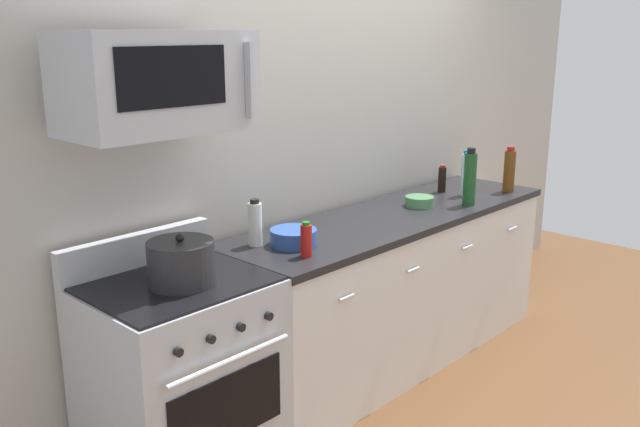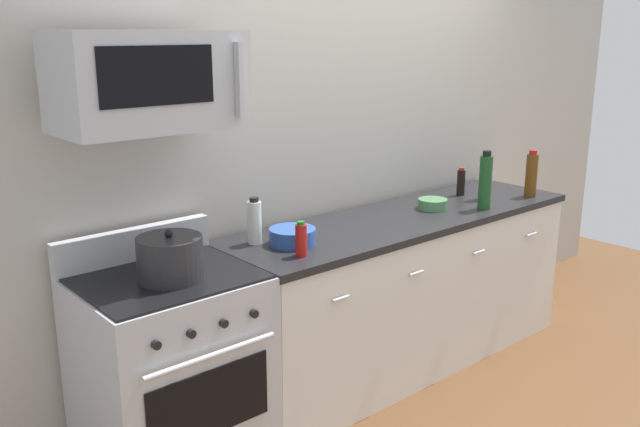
% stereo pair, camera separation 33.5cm
% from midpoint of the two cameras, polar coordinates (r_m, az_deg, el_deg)
% --- Properties ---
extents(ground_plane, '(6.49, 6.49, 0.00)m').
position_cam_midpoint_polar(ground_plane, '(4.31, 9.06, -12.09)').
color(ground_plane, brown).
extents(back_wall, '(5.41, 0.10, 2.70)m').
position_cam_midpoint_polar(back_wall, '(4.15, 5.50, 6.67)').
color(back_wall, '#B7B2A8').
rests_on(back_wall, ground_plane).
extents(counter_unit, '(2.32, 0.66, 0.92)m').
position_cam_midpoint_polar(counter_unit, '(4.12, 9.33, -6.38)').
color(counter_unit, silver).
rests_on(counter_unit, ground_plane).
extents(range_oven, '(0.76, 0.69, 1.07)m').
position_cam_midpoint_polar(range_oven, '(3.19, -9.29, -12.82)').
color(range_oven, '#B7BABF').
rests_on(range_oven, ground_plane).
extents(microwave, '(0.74, 0.44, 0.40)m').
position_cam_midpoint_polar(microwave, '(2.87, -10.85, 10.78)').
color(microwave, '#B7BABF').
extents(bottle_hot_sauce_red, '(0.05, 0.05, 0.17)m').
position_cam_midpoint_polar(bottle_hot_sauce_red, '(3.20, 1.41, -2.23)').
color(bottle_hot_sauce_red, '#B21914').
rests_on(bottle_hot_sauce_red, countertop_slab).
extents(bottle_wine_amber, '(0.07, 0.07, 0.30)m').
position_cam_midpoint_polar(bottle_wine_amber, '(4.60, 19.19, 3.06)').
color(bottle_wine_amber, '#59330F').
rests_on(bottle_wine_amber, countertop_slab).
extents(bottle_vinegar_white, '(0.07, 0.07, 0.23)m').
position_cam_midpoint_polar(bottle_vinegar_white, '(3.38, -2.64, -0.73)').
color(bottle_vinegar_white, silver).
rests_on(bottle_vinegar_white, countertop_slab).
extents(bottle_soy_sauce_dark, '(0.05, 0.05, 0.18)m').
position_cam_midpoint_polar(bottle_soy_sauce_dark, '(4.52, 13.74, 2.53)').
color(bottle_soy_sauce_dark, black).
rests_on(bottle_soy_sauce_dark, countertop_slab).
extents(bottle_wine_green, '(0.08, 0.08, 0.35)m').
position_cam_midpoint_polar(bottle_wine_green, '(4.19, 15.83, 2.55)').
color(bottle_wine_green, '#19471E').
rests_on(bottle_wine_green, countertop_slab).
extents(bottle_water_clear, '(0.06, 0.06, 0.29)m').
position_cam_midpoint_polar(bottle_water_clear, '(4.43, 15.65, 2.89)').
color(bottle_water_clear, silver).
rests_on(bottle_water_clear, countertop_slab).
extents(bowl_blue_mixing, '(0.23, 0.23, 0.08)m').
position_cam_midpoint_polar(bowl_blue_mixing, '(3.38, 0.50, -1.90)').
color(bowl_blue_mixing, '#2D519E').
rests_on(bowl_blue_mixing, countertop_slab).
extents(bowl_green_glaze, '(0.17, 0.17, 0.06)m').
position_cam_midpoint_polar(bowl_green_glaze, '(4.14, 11.69, 0.77)').
color(bowl_green_glaze, '#477A4C').
rests_on(bowl_green_glaze, countertop_slab).
extents(stockpot, '(0.28, 0.28, 0.22)m').
position_cam_midpoint_polar(stockpot, '(2.93, -9.19, -3.73)').
color(stockpot, '#262628').
rests_on(stockpot, range_oven).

